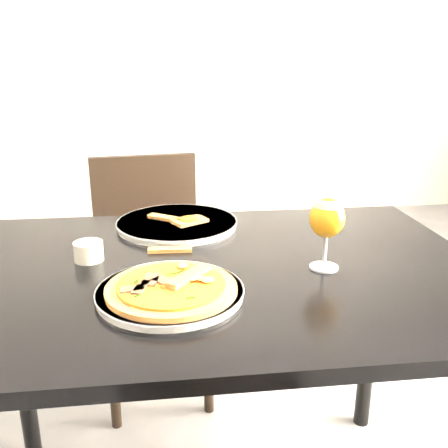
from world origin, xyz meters
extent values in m
cube|color=silver|center=(0.00, 3.00, 1.40)|extent=(5.00, 0.04, 2.80)
cube|color=black|center=(0.13, 0.21, 0.73)|extent=(1.22, 0.83, 0.03)
cylinder|color=black|center=(-0.40, 0.56, 0.36)|extent=(0.05, 0.05, 0.72)
cylinder|color=black|center=(0.68, 0.54, 0.36)|extent=(0.05, 0.05, 0.72)
cube|color=black|center=(-0.01, 0.81, 0.42)|extent=(0.43, 0.43, 0.04)
cylinder|color=black|center=(-0.15, 0.64, 0.20)|extent=(0.03, 0.03, 0.40)
cylinder|color=black|center=(0.17, 0.67, 0.20)|extent=(0.03, 0.03, 0.40)
cylinder|color=black|center=(-0.18, 0.96, 0.20)|extent=(0.03, 0.03, 0.40)
cylinder|color=black|center=(0.14, 0.99, 0.20)|extent=(0.03, 0.03, 0.40)
cube|color=black|center=(-0.02, 0.99, 0.66)|extent=(0.38, 0.07, 0.39)
cylinder|color=silver|center=(0.03, 0.08, 0.76)|extent=(0.35, 0.35, 0.01)
cylinder|color=#9D5525|center=(0.04, 0.07, 0.77)|extent=(0.25, 0.25, 0.01)
cylinder|color=#B62E0F|center=(0.04, 0.07, 0.78)|extent=(0.20, 0.20, 0.01)
cube|color=brown|center=(0.06, 0.07, 0.78)|extent=(0.05, 0.02, 0.00)
cube|color=brown|center=(0.04, 0.11, 0.78)|extent=(0.02, 0.05, 0.00)
cube|color=brown|center=(-0.03, 0.07, 0.78)|extent=(0.05, 0.02, 0.00)
cube|color=brown|center=(0.04, 0.04, 0.78)|extent=(0.02, 0.05, 0.00)
ellipsoid|color=#E9B24B|center=(0.05, 0.07, 0.78)|extent=(0.02, 0.02, 0.01)
ellipsoid|color=#E9B24B|center=(0.02, 0.13, 0.78)|extent=(0.02, 0.02, 0.01)
ellipsoid|color=#E9B24B|center=(0.02, 0.07, 0.78)|extent=(0.02, 0.02, 0.01)
ellipsoid|color=#E9B24B|center=(0.01, 0.01, 0.78)|extent=(0.02, 0.02, 0.01)
ellipsoid|color=#E9B24B|center=(0.05, 0.05, 0.78)|extent=(0.02, 0.02, 0.01)
cube|color=#1D4D0D|center=(0.04, 0.08, 0.78)|extent=(0.01, 0.02, 0.00)
cube|color=#1D4D0D|center=(0.02, 0.10, 0.78)|extent=(0.01, 0.02, 0.00)
cube|color=#1D4D0D|center=(-0.02, 0.11, 0.78)|extent=(0.01, 0.01, 0.00)
cube|color=#1D4D0D|center=(0.01, 0.07, 0.78)|extent=(0.02, 0.00, 0.00)
cube|color=#1D4D0D|center=(-0.01, 0.04, 0.78)|extent=(0.02, 0.01, 0.00)
cube|color=#1D4D0D|center=(0.03, 0.05, 0.78)|extent=(0.01, 0.02, 0.00)
cube|color=#1D4D0D|center=(0.05, 0.03, 0.78)|extent=(0.01, 0.02, 0.00)
cube|color=#1D4D0D|center=(0.09, 0.02, 0.78)|extent=(0.01, 0.01, 0.00)
cube|color=#1D4D0D|center=(0.06, 0.06, 0.78)|extent=(0.02, 0.00, 0.00)
cube|color=#1D4D0D|center=(0.08, 0.09, 0.78)|extent=(0.02, 0.01, 0.00)
cube|color=#9D5525|center=(0.06, 0.10, 0.79)|extent=(0.09, 0.10, 0.01)
cylinder|color=silver|center=(0.07, 0.49, 0.76)|extent=(0.34, 0.34, 0.02)
cube|color=#9D5525|center=(0.04, 0.50, 0.77)|extent=(0.10, 0.08, 0.01)
cube|color=#9D5525|center=(0.10, 0.47, 0.77)|extent=(0.10, 0.09, 0.01)
cylinder|color=#B62E0F|center=(0.10, 0.47, 0.78)|extent=(0.05, 0.05, 0.00)
cube|color=#9D5525|center=(0.04, 0.31, 0.75)|extent=(0.10, 0.03, 0.01)
cylinder|color=beige|center=(-0.14, 0.28, 0.77)|extent=(0.07, 0.07, 0.04)
cylinder|color=gold|center=(-0.14, 0.28, 0.79)|extent=(0.06, 0.06, 0.01)
cylinder|color=#B2B5BB|center=(0.37, 0.16, 0.75)|extent=(0.06, 0.06, 0.00)
cylinder|color=#B2B5BB|center=(0.37, 0.16, 0.79)|extent=(0.01, 0.01, 0.07)
ellipsoid|color=#A96B10|center=(0.37, 0.16, 0.86)|extent=(0.07, 0.07, 0.09)
cylinder|color=white|center=(0.37, 0.16, 0.90)|extent=(0.06, 0.06, 0.01)
camera|label=1|loc=(0.01, -0.79, 1.18)|focal=40.00mm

